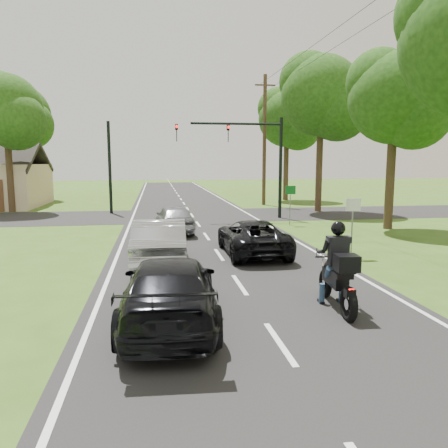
{
  "coord_description": "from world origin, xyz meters",
  "views": [
    {
      "loc": [
        -2.26,
        -11.61,
        3.43
      ],
      "look_at": [
        0.03,
        3.0,
        1.3
      ],
      "focal_mm": 35.0,
      "sensor_mm": 36.0,
      "label": 1
    }
  ],
  "objects_px": {
    "dark_car_behind": "(170,291)",
    "sign_white": "(353,213)",
    "silver_suv": "(174,218)",
    "silver_sedan": "(160,242)",
    "motorcycle_rider": "(338,275)",
    "traffic_signal": "(250,149)",
    "utility_pole_far": "(264,140)",
    "sign_green": "(290,196)",
    "dark_suv": "(252,237)"
  },
  "relations": [
    {
      "from": "silver_sedan",
      "to": "utility_pole_far",
      "type": "relative_size",
      "value": 0.47
    },
    {
      "from": "motorcycle_rider",
      "to": "dark_car_behind",
      "type": "relative_size",
      "value": 0.5
    },
    {
      "from": "silver_suv",
      "to": "dark_car_behind",
      "type": "distance_m",
      "value": 11.96
    },
    {
      "from": "motorcycle_rider",
      "to": "utility_pole_far",
      "type": "distance_m",
      "value": 25.05
    },
    {
      "from": "silver_sedan",
      "to": "silver_suv",
      "type": "height_order",
      "value": "silver_sedan"
    },
    {
      "from": "utility_pole_far",
      "to": "sign_white",
      "type": "distance_m",
      "value": 19.39
    },
    {
      "from": "motorcycle_rider",
      "to": "sign_white",
      "type": "bearing_deg",
      "value": 66.51
    },
    {
      "from": "motorcycle_rider",
      "to": "silver_suv",
      "type": "distance_m",
      "value": 12.11
    },
    {
      "from": "dark_car_behind",
      "to": "traffic_signal",
      "type": "distance_m",
      "value": 17.77
    },
    {
      "from": "dark_suv",
      "to": "dark_car_behind",
      "type": "relative_size",
      "value": 0.95
    },
    {
      "from": "dark_suv",
      "to": "sign_white",
      "type": "xyz_separation_m",
      "value": [
        3.45,
        -1.02,
        0.95
      ]
    },
    {
      "from": "silver_suv",
      "to": "sign_green",
      "type": "bearing_deg",
      "value": -169.97
    },
    {
      "from": "dark_suv",
      "to": "silver_sedan",
      "type": "distance_m",
      "value": 3.67
    },
    {
      "from": "silver_sedan",
      "to": "silver_suv",
      "type": "distance_m",
      "value": 6.71
    },
    {
      "from": "traffic_signal",
      "to": "utility_pole_far",
      "type": "xyz_separation_m",
      "value": [
        2.86,
        8.0,
        0.95
      ]
    },
    {
      "from": "motorcycle_rider",
      "to": "silver_sedan",
      "type": "xyz_separation_m",
      "value": [
        -4.04,
        4.99,
        -0.04
      ]
    },
    {
      "from": "motorcycle_rider",
      "to": "dark_suv",
      "type": "relative_size",
      "value": 0.53
    },
    {
      "from": "utility_pole_far",
      "to": "silver_sedan",
      "type": "bearing_deg",
      "value": -113.42
    },
    {
      "from": "dark_car_behind",
      "to": "utility_pole_far",
      "type": "xyz_separation_m",
      "value": [
        8.21,
        24.6,
        4.37
      ]
    },
    {
      "from": "silver_sedan",
      "to": "sign_white",
      "type": "distance_m",
      "value": 6.92
    },
    {
      "from": "motorcycle_rider",
      "to": "traffic_signal",
      "type": "distance_m",
      "value": 16.7
    },
    {
      "from": "silver_sedan",
      "to": "dark_car_behind",
      "type": "bearing_deg",
      "value": 93.41
    },
    {
      "from": "dark_car_behind",
      "to": "sign_white",
      "type": "bearing_deg",
      "value": -136.88
    },
    {
      "from": "motorcycle_rider",
      "to": "silver_suv",
      "type": "bearing_deg",
      "value": 110.31
    },
    {
      "from": "motorcycle_rider",
      "to": "traffic_signal",
      "type": "xyz_separation_m",
      "value": [
        1.46,
        16.3,
        3.31
      ]
    },
    {
      "from": "sign_white",
      "to": "silver_suv",
      "type": "bearing_deg",
      "value": 133.77
    },
    {
      "from": "dark_car_behind",
      "to": "silver_sedan",
      "type": "bearing_deg",
      "value": -84.93
    },
    {
      "from": "sign_white",
      "to": "traffic_signal",
      "type": "bearing_deg",
      "value": 97.05
    },
    {
      "from": "traffic_signal",
      "to": "sign_green",
      "type": "xyz_separation_m",
      "value": [
        1.56,
        -3.02,
        -2.54
      ]
    },
    {
      "from": "silver_suv",
      "to": "dark_car_behind",
      "type": "xyz_separation_m",
      "value": [
        -0.61,
        -11.95,
        0.02
      ]
    },
    {
      "from": "silver_suv",
      "to": "motorcycle_rider",
      "type": "bearing_deg",
      "value": 101.18
    },
    {
      "from": "dark_suv",
      "to": "traffic_signal",
      "type": "xyz_separation_m",
      "value": [
        2.08,
        10.0,
        3.48
      ]
    },
    {
      "from": "traffic_signal",
      "to": "motorcycle_rider",
      "type": "bearing_deg",
      "value": -95.12
    },
    {
      "from": "silver_sedan",
      "to": "dark_car_behind",
      "type": "relative_size",
      "value": 0.97
    },
    {
      "from": "dark_car_behind",
      "to": "sign_white",
      "type": "height_order",
      "value": "sign_white"
    },
    {
      "from": "dark_car_behind",
      "to": "traffic_signal",
      "type": "relative_size",
      "value": 0.76
    },
    {
      "from": "motorcycle_rider",
      "to": "silver_suv",
      "type": "xyz_separation_m",
      "value": [
        -3.27,
        11.65,
        -0.12
      ]
    },
    {
      "from": "silver_suv",
      "to": "dark_car_behind",
      "type": "height_order",
      "value": "dark_car_behind"
    },
    {
      "from": "motorcycle_rider",
      "to": "silver_sedan",
      "type": "bearing_deg",
      "value": 133.65
    },
    {
      "from": "dark_suv",
      "to": "dark_car_behind",
      "type": "xyz_separation_m",
      "value": [
        -3.27,
        -6.6,
        0.06
      ]
    },
    {
      "from": "sign_green",
      "to": "dark_suv",
      "type": "bearing_deg",
      "value": -117.58
    },
    {
      "from": "silver_suv",
      "to": "silver_sedan",
      "type": "bearing_deg",
      "value": 78.9
    },
    {
      "from": "silver_sedan",
      "to": "sign_white",
      "type": "relative_size",
      "value": 2.22
    },
    {
      "from": "motorcycle_rider",
      "to": "sign_green",
      "type": "relative_size",
      "value": 1.15
    },
    {
      "from": "dark_suv",
      "to": "silver_sedan",
      "type": "relative_size",
      "value": 0.98
    },
    {
      "from": "motorcycle_rider",
      "to": "utility_pole_far",
      "type": "height_order",
      "value": "utility_pole_far"
    },
    {
      "from": "motorcycle_rider",
      "to": "sign_green",
      "type": "bearing_deg",
      "value": 81.8
    },
    {
      "from": "dark_car_behind",
      "to": "sign_green",
      "type": "xyz_separation_m",
      "value": [
        6.91,
        13.58,
        0.88
      ]
    },
    {
      "from": "traffic_signal",
      "to": "utility_pole_far",
      "type": "bearing_deg",
      "value": 70.32
    },
    {
      "from": "dark_car_behind",
      "to": "sign_green",
      "type": "relative_size",
      "value": 2.29
    }
  ]
}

